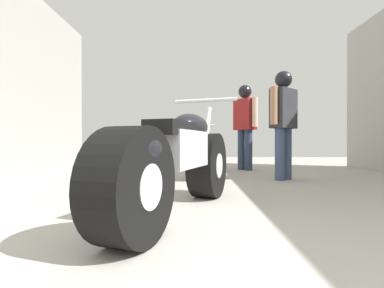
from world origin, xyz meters
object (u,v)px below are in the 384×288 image
(motorcycle_maroon_cruiser, at_px, (179,162))
(motorcycle_black_naked, at_px, (198,152))
(mechanic_with_helmet, at_px, (283,115))
(mechanic_in_blue, at_px, (245,119))

(motorcycle_maroon_cruiser, height_order, motorcycle_black_naked, motorcycle_maroon_cruiser)
(motorcycle_maroon_cruiser, height_order, mechanic_with_helmet, mechanic_with_helmet)
(motorcycle_maroon_cruiser, xyz_separation_m, mechanic_with_helmet, (1.45, 2.16, 0.57))
(mechanic_in_blue, distance_m, mechanic_with_helmet, 1.58)
(motorcycle_black_naked, bearing_deg, mechanic_in_blue, 43.29)
(motorcycle_black_naked, bearing_deg, motorcycle_maroon_cruiser, -93.19)
(mechanic_in_blue, bearing_deg, motorcycle_black_naked, -136.71)
(mechanic_in_blue, bearing_deg, motorcycle_maroon_cruiser, -106.90)
(mechanic_in_blue, relative_size, mechanic_with_helmet, 1.06)
(motorcycle_black_naked, xyz_separation_m, mechanic_in_blue, (0.97, 0.91, 0.65))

